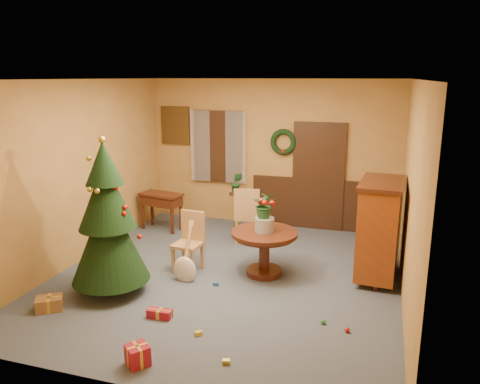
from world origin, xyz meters
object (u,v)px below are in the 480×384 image
at_px(dining_table, 264,244).
at_px(sideboard, 380,227).
at_px(christmas_tree, 108,221).
at_px(writing_desk, 161,202).
at_px(chair_near, 190,239).

relative_size(dining_table, sideboard, 0.68).
relative_size(christmas_tree, writing_desk, 2.48).
bearing_deg(dining_table, writing_desk, 148.55).
bearing_deg(writing_desk, christmas_tree, -78.01).
xyz_separation_m(dining_table, sideboard, (1.64, 0.39, 0.31)).
height_order(dining_table, sideboard, sideboard).
relative_size(chair_near, christmas_tree, 0.42).
bearing_deg(christmas_tree, sideboard, 24.45).
bearing_deg(writing_desk, dining_table, -31.45).
xyz_separation_m(writing_desk, sideboard, (4.10, -1.11, 0.24)).
bearing_deg(christmas_tree, writing_desk, 101.99).
xyz_separation_m(dining_table, writing_desk, (-2.46, 1.50, 0.07)).
bearing_deg(chair_near, sideboard, 11.16).
xyz_separation_m(chair_near, sideboard, (2.79, 0.55, 0.30)).
distance_m(writing_desk, sideboard, 4.25).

